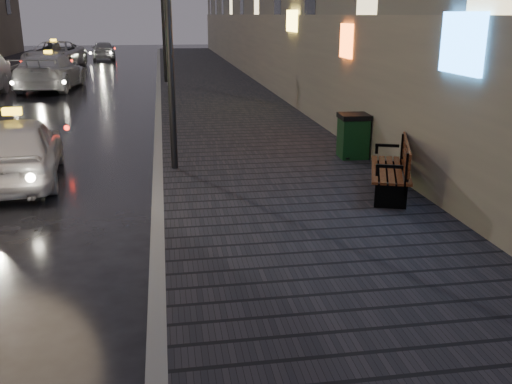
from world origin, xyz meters
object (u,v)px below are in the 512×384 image
taxi_mid (50,72)px  taxi_far (55,55)px  bench (395,168)px  taxi_near (17,149)px  trash_bin (353,135)px  car_far (103,50)px  lamp_far (163,8)px

taxi_mid → taxi_far: (-1.53, 10.50, 0.04)m
bench → taxi_near: size_ratio=0.50×
trash_bin → car_far: (-8.28, 32.33, 0.03)m
bench → car_far: car_far is taller
bench → trash_bin: size_ratio=2.04×
lamp_far → bench: size_ratio=2.66×
taxi_far → bench: bearing=-63.1°
trash_bin → taxi_far: size_ratio=0.16×
taxi_near → lamp_far: bearing=-107.1°
trash_bin → taxi_far: bearing=115.6°
bench → taxi_far: taxi_far is taller
lamp_far → taxi_near: (-3.07, -16.03, -2.81)m
trash_bin → taxi_mid: 17.33m
car_far → lamp_far: bearing=98.0°
trash_bin → lamp_far: bearing=107.1°
taxi_near → car_far: (-1.26, 32.66, 0.01)m
trash_bin → car_far: size_ratio=0.24×
taxi_near → taxi_far: 25.88m
lamp_far → car_far: 17.41m
taxi_mid → car_far: bearing=-87.8°
lamp_far → car_far: (-4.33, 16.63, -2.81)m
trash_bin → car_far: car_far is taller
lamp_far → trash_bin: size_ratio=5.42×
lamp_far → taxi_near: lamp_far is taller
taxi_mid → taxi_near: bearing=102.0°
bench → taxi_far: 29.93m
lamp_far → taxi_mid: (-5.05, -0.89, -2.70)m
taxi_mid → trash_bin: bearing=125.8°
lamp_far → taxi_mid: 5.80m
trash_bin → taxi_near: taxi_near is taller
taxi_mid → car_far: size_ratio=1.36×
trash_bin → car_far: 33.37m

